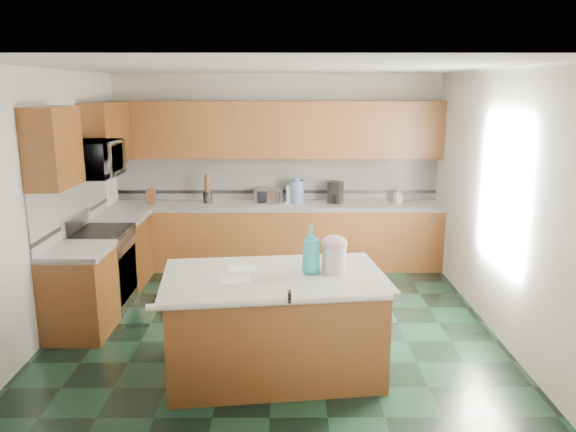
{
  "coord_description": "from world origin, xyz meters",
  "views": [
    {
      "loc": [
        0.12,
        -5.7,
        2.5
      ],
      "look_at": [
        0.15,
        0.35,
        1.12
      ],
      "focal_mm": 35.0,
      "sensor_mm": 36.0,
      "label": 1
    }
  ],
  "objects_px": {
    "island_base": "(274,327)",
    "soap_bottle_island": "(311,249)",
    "toaster_oven": "(269,196)",
    "knife_block": "(151,196)",
    "coffee_maker": "(335,192)",
    "island_top": "(274,278)",
    "treat_jar": "(334,260)"
  },
  "relations": [
    {
      "from": "soap_bottle_island",
      "to": "toaster_oven",
      "type": "distance_m",
      "value": 3.09
    },
    {
      "from": "toaster_oven",
      "to": "coffee_maker",
      "type": "bearing_deg",
      "value": 19.51
    },
    {
      "from": "coffee_maker",
      "to": "knife_block",
      "type": "bearing_deg",
      "value": -155.34
    },
    {
      "from": "island_base",
      "to": "treat_jar",
      "type": "distance_m",
      "value": 0.8
    },
    {
      "from": "knife_block",
      "to": "island_top",
      "type": "bearing_deg",
      "value": -57.84
    },
    {
      "from": "island_base",
      "to": "knife_block",
      "type": "xyz_separation_m",
      "value": [
        -1.8,
        3.12,
        0.59
      ]
    },
    {
      "from": "island_base",
      "to": "treat_jar",
      "type": "bearing_deg",
      "value": 1.59
    },
    {
      "from": "island_top",
      "to": "toaster_oven",
      "type": "bearing_deg",
      "value": 85.9
    },
    {
      "from": "island_top",
      "to": "coffee_maker",
      "type": "bearing_deg",
      "value": 69.07
    },
    {
      "from": "toaster_oven",
      "to": "knife_block",
      "type": "bearing_deg",
      "value": -162.32
    },
    {
      "from": "island_base",
      "to": "toaster_oven",
      "type": "relative_size",
      "value": 5.12
    },
    {
      "from": "coffee_maker",
      "to": "island_base",
      "type": "bearing_deg",
      "value": -80.33
    },
    {
      "from": "treat_jar",
      "to": "soap_bottle_island",
      "type": "relative_size",
      "value": 0.54
    },
    {
      "from": "island_base",
      "to": "toaster_oven",
      "type": "height_order",
      "value": "toaster_oven"
    },
    {
      "from": "island_top",
      "to": "toaster_oven",
      "type": "xyz_separation_m",
      "value": [
        -0.14,
        3.12,
        0.13
      ]
    },
    {
      "from": "island_base",
      "to": "island_top",
      "type": "height_order",
      "value": "island_top"
    },
    {
      "from": "soap_bottle_island",
      "to": "knife_block",
      "type": "bearing_deg",
      "value": 134.07
    },
    {
      "from": "soap_bottle_island",
      "to": "toaster_oven",
      "type": "xyz_separation_m",
      "value": [
        -0.46,
        3.05,
        -0.11
      ]
    },
    {
      "from": "coffee_maker",
      "to": "island_top",
      "type": "bearing_deg",
      "value": -80.33
    },
    {
      "from": "treat_jar",
      "to": "toaster_oven",
      "type": "height_order",
      "value": "treat_jar"
    },
    {
      "from": "island_top",
      "to": "toaster_oven",
      "type": "height_order",
      "value": "toaster_oven"
    },
    {
      "from": "treat_jar",
      "to": "soap_bottle_island",
      "type": "xyz_separation_m",
      "value": [
        -0.2,
        -0.01,
        0.1
      ]
    },
    {
      "from": "treat_jar",
      "to": "toaster_oven",
      "type": "relative_size",
      "value": 0.64
    },
    {
      "from": "soap_bottle_island",
      "to": "toaster_oven",
      "type": "bearing_deg",
      "value": 107.84
    },
    {
      "from": "soap_bottle_island",
      "to": "toaster_oven",
      "type": "height_order",
      "value": "soap_bottle_island"
    },
    {
      "from": "treat_jar",
      "to": "knife_block",
      "type": "height_order",
      "value": "treat_jar"
    },
    {
      "from": "island_base",
      "to": "soap_bottle_island",
      "type": "bearing_deg",
      "value": 4.24
    },
    {
      "from": "toaster_oven",
      "to": "coffee_maker",
      "type": "distance_m",
      "value": 0.94
    },
    {
      "from": "soap_bottle_island",
      "to": "coffee_maker",
      "type": "xyz_separation_m",
      "value": [
        0.48,
        3.08,
        -0.06
      ]
    },
    {
      "from": "knife_block",
      "to": "toaster_oven",
      "type": "bearing_deg",
      "value": 2.18
    },
    {
      "from": "island_base",
      "to": "coffee_maker",
      "type": "distance_m",
      "value": 3.31
    },
    {
      "from": "island_top",
      "to": "knife_block",
      "type": "height_order",
      "value": "knife_block"
    }
  ]
}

